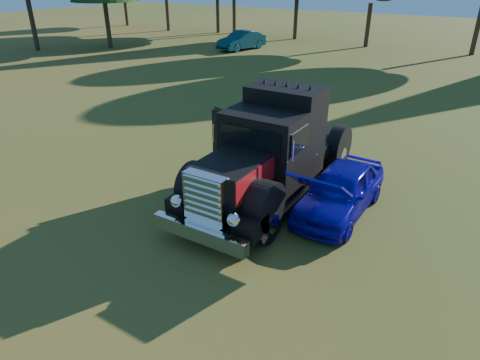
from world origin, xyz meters
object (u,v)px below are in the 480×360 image
(spectator_near, at_px, (234,152))
(spectator_far, at_px, (230,148))
(hotrod_coupe, at_px, (340,190))
(distant_teal_car, at_px, (242,40))
(diamond_t_truck, at_px, (270,155))

(spectator_near, relative_size, spectator_far, 0.93)
(spectator_near, distance_m, spectator_far, 0.22)
(hotrod_coupe, xyz_separation_m, distant_teal_car, (-15.66, 20.66, 0.06))
(spectator_near, bearing_deg, distant_teal_car, 49.22)
(spectator_far, xyz_separation_m, distant_teal_car, (-12.03, 20.39, -0.28))
(distant_teal_car, bearing_deg, diamond_t_truck, -43.44)
(spectator_near, xyz_separation_m, spectator_far, (-0.20, 0.07, 0.07))
(distant_teal_car, bearing_deg, hotrod_coupe, -39.45)
(spectator_near, relative_size, distant_teal_car, 0.43)
(diamond_t_truck, relative_size, distant_teal_car, 1.65)
(hotrod_coupe, relative_size, spectator_far, 2.04)
(spectator_far, bearing_deg, distant_teal_car, 49.89)
(hotrod_coupe, xyz_separation_m, spectator_far, (-3.63, 0.27, 0.35))
(diamond_t_truck, distance_m, spectator_near, 1.48)
(hotrod_coupe, height_order, spectator_near, hotrod_coupe)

